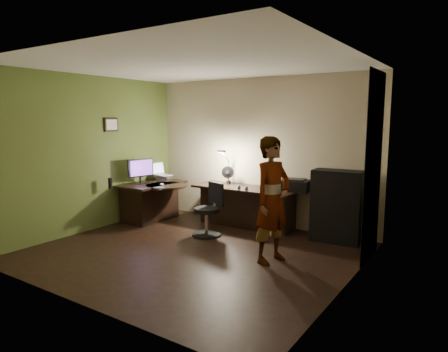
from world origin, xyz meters
The scene contains 27 objects.
floor centered at (0.00, 0.00, -0.01)m, with size 4.50×4.00×0.01m, color black.
ceiling centered at (0.00, 0.00, 2.71)m, with size 4.50×4.00×0.01m, color silver.
wall_back centered at (0.00, 2.00, 1.35)m, with size 4.50×0.01×2.70m, color tan.
wall_front centered at (0.00, -2.00, 1.35)m, with size 4.50×0.01×2.70m, color tan.
wall_left centered at (-2.25, 0.00, 1.35)m, with size 0.01×4.00×2.70m, color tan.
wall_right centered at (2.25, 0.00, 1.35)m, with size 0.01×4.00×2.70m, color tan.
green_wall_overlay centered at (-2.24, 0.00, 1.35)m, with size 0.00×4.00×2.70m, color #51662A.
arched_doorway centered at (2.24, 1.15, 1.30)m, with size 0.01×0.90×2.60m, color black.
french_door centered at (2.24, -0.55, 1.05)m, with size 0.02×0.92×2.10m, color white.
framed_picture centered at (-2.22, 0.45, 1.85)m, with size 0.04×0.30×0.25m, color black.
desk_left centered at (-1.83, 1.05, 0.37)m, with size 0.78×1.27×0.73m, color black.
desk_right centered at (-0.08, 1.63, 0.37)m, with size 1.95×0.68×0.73m, color black.
cabinet centered at (1.59, 1.68, 0.58)m, with size 0.77×0.38×1.15m, color black.
laptop_stand centered at (-1.89, 1.45, 0.77)m, with size 0.25×0.21×0.10m, color silver.
laptop centered at (-1.89, 1.45, 0.95)m, with size 0.35×0.33×0.24m, color silver.
monitor centered at (-1.94, 0.87, 0.90)m, with size 0.11×0.54×0.35m, color black.
mouse centered at (-1.52, 1.01, 0.74)m, with size 0.06×0.10×0.04m, color silver.
phone centered at (-1.45, 0.93, 0.72)m, with size 0.07×0.14×0.01m, color black.
pen centered at (-1.19, 0.59, 0.73)m, with size 0.01×0.15×0.01m, color black.
speaker centered at (-2.03, 0.22, 0.82)m, with size 0.08×0.08×0.19m, color black.
notepad centered at (-1.76, 0.82, 0.73)m, with size 0.13×0.19×0.01m, color silver.
desk_fan centered at (-0.51, 1.73, 0.90)m, with size 0.23×0.13×0.36m, color black.
headphones centered at (0.01, 1.40, 0.77)m, with size 0.19×0.08×0.09m, color navy.
printer centered at (0.82, 1.80, 0.83)m, with size 0.49×0.38×0.22m, color black.
desk_lamp centered at (-0.56, 1.83, 1.08)m, with size 0.17×0.32×0.71m, color black.
office_chair centered at (-0.33, 0.79, 0.44)m, with size 0.50×0.50×0.89m, color black.
person centered at (1.14, 0.31, 0.86)m, with size 0.62×0.41×1.73m, color #D8A88C.
Camera 1 is at (3.54, -4.49, 1.96)m, focal length 32.00 mm.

